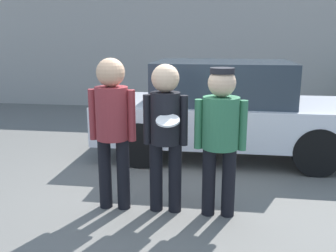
{
  "coord_description": "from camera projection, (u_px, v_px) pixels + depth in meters",
  "views": [
    {
      "loc": [
        0.75,
        -4.1,
        1.99
      ],
      "look_at": [
        0.14,
        0.1,
        0.97
      ],
      "focal_mm": 40.0,
      "sensor_mm": 36.0,
      "label": 1
    }
  ],
  "objects": [
    {
      "name": "parked_car_near",
      "position": [
        225.0,
        109.0,
        6.27
      ],
      "size": [
        4.23,
        1.8,
        1.59
      ],
      "color": "silver",
      "rests_on": "ground"
    },
    {
      "name": "person_left",
      "position": [
        112.0,
        120.0,
        4.23
      ],
      "size": [
        0.54,
        0.37,
        1.76
      ],
      "color": "black",
      "rests_on": "ground"
    },
    {
      "name": "ground_plane",
      "position": [
        156.0,
        205.0,
        4.51
      ],
      "size": [
        56.0,
        56.0,
        0.0
      ],
      "primitive_type": "plane",
      "color": "#66635E"
    },
    {
      "name": "person_middle_with_frisbee",
      "position": [
        165.0,
        126.0,
        4.16
      ],
      "size": [
        0.5,
        0.53,
        1.7
      ],
      "color": "black",
      "rests_on": "ground"
    },
    {
      "name": "person_right",
      "position": [
        220.0,
        129.0,
        4.05
      ],
      "size": [
        0.57,
        0.4,
        1.67
      ],
      "color": "black",
      "rests_on": "ground"
    },
    {
      "name": "storefront_building",
      "position": [
        196.0,
        44.0,
        10.29
      ],
      "size": [
        24.0,
        0.22,
        3.49
      ],
      "color": "#B2A89E",
      "rests_on": "ground"
    }
  ]
}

